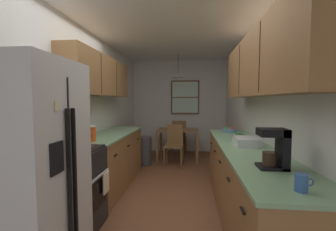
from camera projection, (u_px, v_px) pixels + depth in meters
name	position (u px, v px, depth m)	size (l,w,h in m)	color
ground_plane	(171.00, 184.00, 3.90)	(12.00, 12.00, 0.00)	brown
wall_left	(94.00, 110.00, 3.95)	(0.10, 9.00, 2.55)	silver
wall_right	(254.00, 111.00, 3.67)	(0.10, 9.00, 2.55)	silver
wall_back	(179.00, 106.00, 6.44)	(4.40, 0.10, 2.55)	silver
ceiling_slab	(171.00, 31.00, 3.72)	(4.40, 9.00, 0.08)	white
refrigerator	(26.00, 174.00, 1.76)	(0.75, 0.75, 1.76)	silver
stove_range	(70.00, 189.00, 2.50)	(0.66, 0.63, 1.10)	black
microwave_over_range	(56.00, 79.00, 2.43)	(0.39, 0.60, 0.35)	silver
counter_left	(111.00, 160.00, 3.79)	(0.64, 1.98, 0.90)	olive
upper_cabinets_left	(100.00, 76.00, 3.66)	(0.33, 2.06, 0.62)	olive
counter_right	(246.00, 183.00, 2.75)	(0.64, 3.08, 0.90)	olive
upper_cabinets_right	(262.00, 64.00, 2.59)	(0.33, 2.76, 0.73)	olive
dining_table	(178.00, 134.00, 5.57)	(0.99, 0.72, 0.73)	brown
dining_chair_near	(174.00, 143.00, 5.02)	(0.42, 0.42, 0.90)	brown
dining_chair_far	(179.00, 135.00, 6.15)	(0.44, 0.44, 0.90)	brown
pendant_light	(178.00, 76.00, 5.48)	(0.26, 0.26, 0.55)	black
back_window	(185.00, 97.00, 6.33)	(0.79, 0.05, 0.94)	brown
trash_bin	(145.00, 151.00, 5.08)	(0.32, 0.32, 0.63)	#3F3F42
storage_canister	(91.00, 133.00, 3.04)	(0.12, 0.12, 0.21)	#D84C19
dish_towel	(106.00, 183.00, 2.62)	(0.02, 0.16, 0.24)	beige
coffee_maker	(276.00, 148.00, 1.82)	(0.22, 0.18, 0.32)	black
mug_by_coffeemaker	(301.00, 183.00, 1.37)	(0.11, 0.08, 0.11)	#335999
mug_spare	(238.00, 136.00, 3.17)	(0.12, 0.08, 0.10)	#3F7F4C
fruit_bowl	(229.00, 130.00, 3.88)	(0.24, 0.24, 0.09)	#597F9E
dish_rack	(247.00, 142.00, 2.74)	(0.28, 0.34, 0.10)	silver
table_serving_bowl	(175.00, 128.00, 5.60)	(0.18, 0.18, 0.06)	silver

